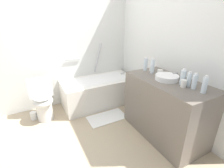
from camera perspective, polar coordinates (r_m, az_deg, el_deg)
The scene contains 19 objects.
ground_plane at distance 2.61m, azimuth -13.91°, elevation -18.07°, with size 4.18×4.18×0.00m, color tan.
wall_back_tiled at distance 3.23m, azimuth -21.75°, elevation 13.89°, with size 3.58×0.10×2.55m, color silver.
wall_right_mirror at distance 2.85m, azimuth 17.94°, elevation 13.40°, with size 0.10×2.72×2.55m, color silver.
bathtub at distance 3.32m, azimuth -4.66°, elevation -2.29°, with size 1.45×0.71×1.18m.
toilet at distance 3.03m, azimuth -23.32°, elevation -5.32°, with size 0.40×0.47×0.72m.
vanity_counter at distance 2.51m, azimuth 18.28°, elevation -8.19°, with size 0.63×1.21×0.88m, color #6B6056.
sink_basin at distance 2.33m, azimuth 18.85°, elevation 2.20°, with size 0.31×0.31×0.07m, color white.
sink_faucet at distance 2.46m, azimuth 21.90°, elevation 2.85°, with size 0.10×0.15×0.08m.
water_bottle_0 at distance 2.07m, azimuth 30.02°, elevation -0.34°, with size 0.06×0.06×0.21m.
water_bottle_1 at distance 2.14m, azimuth 27.25°, elevation 0.76°, with size 0.06×0.06×0.20m.
water_bottle_2 at distance 2.64m, azimuth 11.81°, elevation 6.81°, with size 0.06×0.06×0.22m.
water_bottle_3 at distance 2.19m, azimuth 25.62°, elevation 1.43°, with size 0.06×0.06×0.19m.
water_bottle_4 at distance 2.53m, azimuth 14.19°, elevation 6.14°, with size 0.06×0.06×0.24m.
water_bottle_5 at distance 2.21m, azimuth 23.85°, elevation 2.18°, with size 0.07×0.07×0.21m.
drinking_glass_0 at distance 2.15m, azimuth 24.06°, elevation 0.15°, with size 0.07×0.07×0.09m, color white.
drinking_glass_1 at distance 2.65m, azimuth 13.80°, elevation 5.37°, with size 0.07×0.07×0.09m, color white.
drinking_glass_2 at distance 2.52m, azimuth 16.63°, elevation 4.04°, with size 0.08×0.08×0.08m, color white.
bath_mat at distance 2.96m, azimuth -1.80°, elevation -11.73°, with size 0.68×0.37×0.01m, color white.
toilet_paper_roll at distance 3.21m, azimuth -26.00°, elevation -10.03°, with size 0.11×0.11×0.13m, color white.
Camera 1 is at (-0.37, -1.98, 1.67)m, focal length 25.80 mm.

